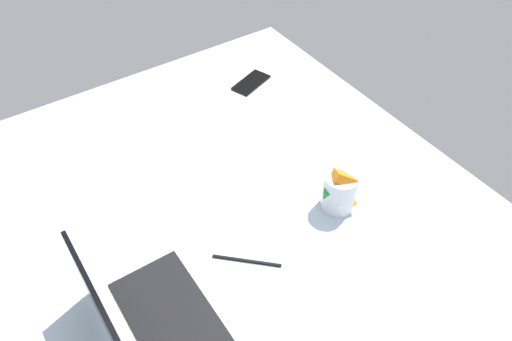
{
  "coord_description": "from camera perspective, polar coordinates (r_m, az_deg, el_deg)",
  "views": [
    {
      "loc": [
        -57.29,
        36.23,
        119.7
      ],
      "look_at": [
        21.11,
        -16.47,
        24.0
      ],
      "focal_mm": 34.94,
      "sensor_mm": 36.0,
      "label": 1
    }
  ],
  "objects": [
    {
      "name": "charger_cable",
      "position": [
        1.23,
        -1.06,
        -10.3
      ],
      "size": [
        12.14,
        12.74,
        0.6
      ],
      "primitive_type": "cube",
      "rotation": [
        0.0,
        0.0,
        0.81
      ],
      "color": "black",
      "rests_on": "bed_mattress"
    },
    {
      "name": "cell_phone",
      "position": [
        1.75,
        -0.56,
        10.03
      ],
      "size": [
        11.18,
        15.48,
        0.8
      ],
      "primitive_type": "cube",
      "rotation": [
        0.0,
        0.0,
        0.35
      ],
      "color": "black",
      "rests_on": "bed_mattress"
    },
    {
      "name": "laptop",
      "position": [
        1.12,
        -12.09,
        -16.39
      ],
      "size": [
        33.09,
        23.12,
        23.0
      ],
      "rotation": [
        0.0,
        0.0,
        -0.0
      ],
      "color": "silver",
      "rests_on": "bed_mattress"
    },
    {
      "name": "snack_cup",
      "position": [
        1.31,
        9.52,
        -2.3
      ],
      "size": [
        9.36,
        10.1,
        13.87
      ],
      "color": "silver",
      "rests_on": "bed_mattress"
    },
    {
      "name": "bed_mattress",
      "position": [
        1.3,
        -0.86,
        -13.16
      ],
      "size": [
        180.0,
        140.0,
        18.0
      ],
      "primitive_type": "cube",
      "color": "silver",
      "rests_on": "ground"
    }
  ]
}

